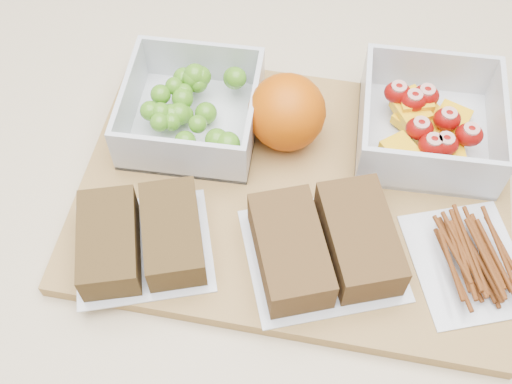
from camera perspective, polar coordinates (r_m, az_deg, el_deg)
counter at (r=1.05m, az=0.59°, el=-13.87°), size 1.20×0.90×0.90m
cutting_board at (r=0.64m, az=3.40°, el=0.04°), size 0.43×0.32×0.02m
grape_container at (r=0.66m, az=-5.66°, el=7.32°), size 0.13×0.13×0.06m
fruit_container at (r=0.67m, az=15.06°, el=5.81°), size 0.14×0.14×0.06m
orange at (r=0.64m, az=2.75°, el=7.10°), size 0.08×0.08×0.08m
sandwich_bag_left at (r=0.59m, az=-10.18°, el=-4.09°), size 0.15×0.14×0.04m
sandwich_bag_center at (r=0.58m, az=6.13°, el=-4.69°), size 0.17×0.16×0.04m
pretzel_bag at (r=0.61m, az=18.54°, el=-5.52°), size 0.13×0.14×0.03m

